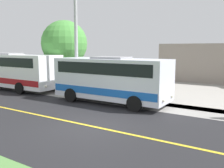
{
  "coord_description": "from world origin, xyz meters",
  "views": [
    {
      "loc": [
        8.45,
        6.41,
        3.5
      ],
      "look_at": [
        -3.5,
        -1.08,
        1.4
      ],
      "focal_mm": 39.07,
      "sensor_mm": 36.0,
      "label": 1
    }
  ],
  "objects_px": {
    "street_light_pole": "(75,27)",
    "tree_curbside": "(64,44)",
    "transit_bus_rear": "(5,69)",
    "shuttle_bus_front": "(111,78)"
  },
  "relations": [
    {
      "from": "street_light_pole",
      "to": "shuttle_bus_front",
      "type": "bearing_deg",
      "value": 84.24
    },
    {
      "from": "shuttle_bus_front",
      "to": "tree_curbside",
      "type": "distance_m",
      "value": 7.49
    },
    {
      "from": "street_light_pole",
      "to": "tree_curbside",
      "type": "height_order",
      "value": "street_light_pole"
    },
    {
      "from": "transit_bus_rear",
      "to": "tree_curbside",
      "type": "xyz_separation_m",
      "value": [
        -2.84,
        4.47,
        2.18
      ]
    },
    {
      "from": "shuttle_bus_front",
      "to": "transit_bus_rear",
      "type": "xyz_separation_m",
      "value": [
        0.01,
        -11.03,
        0.06
      ]
    },
    {
      "from": "shuttle_bus_front",
      "to": "street_light_pole",
      "type": "bearing_deg",
      "value": -95.76
    },
    {
      "from": "transit_bus_rear",
      "to": "tree_curbside",
      "type": "relative_size",
      "value": 2.0
    },
    {
      "from": "transit_bus_rear",
      "to": "street_light_pole",
      "type": "xyz_separation_m",
      "value": [
        -0.33,
        7.82,
        3.23
      ]
    },
    {
      "from": "transit_bus_rear",
      "to": "tree_curbside",
      "type": "distance_m",
      "value": 5.73
    },
    {
      "from": "street_light_pole",
      "to": "tree_curbside",
      "type": "distance_m",
      "value": 4.32
    }
  ]
}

